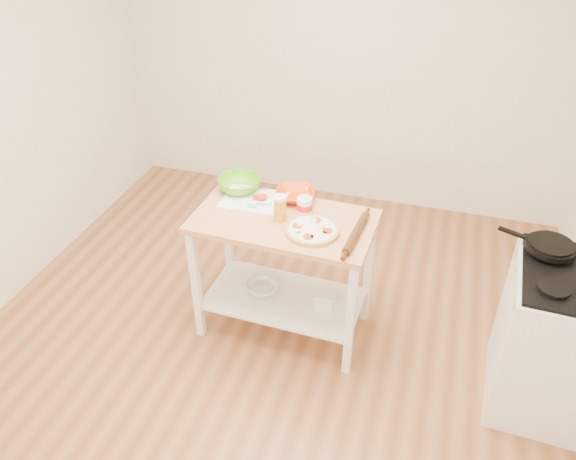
% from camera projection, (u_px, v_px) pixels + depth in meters
% --- Properties ---
extents(room_shell, '(4.04, 4.54, 2.74)m').
position_uv_depth(room_shell, '(256.00, 181.00, 2.93)').
color(room_shell, '#9E623A').
rests_on(room_shell, ground).
extents(prep_island, '(1.14, 0.65, 0.90)m').
position_uv_depth(prep_island, '(284.00, 252.00, 3.60)').
color(prep_island, tan).
rests_on(prep_island, ground).
extents(gas_stove, '(0.62, 0.72, 1.11)m').
position_uv_depth(gas_stove, '(555.00, 340.00, 3.19)').
color(gas_stove, white).
rests_on(gas_stove, ground).
extents(skillet, '(0.41, 0.27, 0.03)m').
position_uv_depth(skillet, '(549.00, 246.00, 3.09)').
color(skillet, black).
rests_on(skillet, gas_stove).
extents(pizza, '(0.32, 0.32, 0.05)m').
position_uv_depth(pizza, '(312.00, 230.00, 3.33)').
color(pizza, tan).
rests_on(pizza, prep_island).
extents(cutting_board, '(0.41, 0.31, 0.04)m').
position_uv_depth(cutting_board, '(254.00, 199.00, 3.63)').
color(cutting_board, white).
rests_on(cutting_board, prep_island).
extents(spatula, '(0.15, 0.08, 0.01)m').
position_uv_depth(spatula, '(258.00, 205.00, 3.56)').
color(spatula, '#41D0B6').
rests_on(spatula, cutting_board).
extents(knife, '(0.25, 0.13, 0.01)m').
position_uv_depth(knife, '(240.00, 190.00, 3.71)').
color(knife, silver).
rests_on(knife, cutting_board).
extents(orange_bowl, '(0.31, 0.31, 0.06)m').
position_uv_depth(orange_bowl, '(295.00, 195.00, 3.63)').
color(orange_bowl, red).
rests_on(orange_bowl, prep_island).
extents(green_bowl, '(0.29, 0.29, 0.09)m').
position_uv_depth(green_bowl, '(239.00, 185.00, 3.72)').
color(green_bowl, '#58B413').
rests_on(green_bowl, prep_island).
extents(beer_pint, '(0.08, 0.08, 0.16)m').
position_uv_depth(beer_pint, '(280.00, 208.00, 3.40)').
color(beer_pint, orange).
rests_on(beer_pint, prep_island).
extents(yogurt_tub, '(0.10, 0.10, 0.21)m').
position_uv_depth(yogurt_tub, '(305.00, 206.00, 3.47)').
color(yogurt_tub, white).
rests_on(yogurt_tub, prep_island).
extents(rolling_pin, '(0.08, 0.42, 0.05)m').
position_uv_depth(rolling_pin, '(356.00, 233.00, 3.29)').
color(rolling_pin, '#4F2A12').
rests_on(rolling_pin, prep_island).
extents(shelf_glass_bowl, '(0.31, 0.31, 0.07)m').
position_uv_depth(shelf_glass_bowl, '(263.00, 287.00, 3.85)').
color(shelf_glass_bowl, silver).
rests_on(shelf_glass_bowl, prep_island).
extents(shelf_bin, '(0.13, 0.13, 0.12)m').
position_uv_depth(shelf_bin, '(325.00, 300.00, 3.71)').
color(shelf_bin, white).
rests_on(shelf_bin, prep_island).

